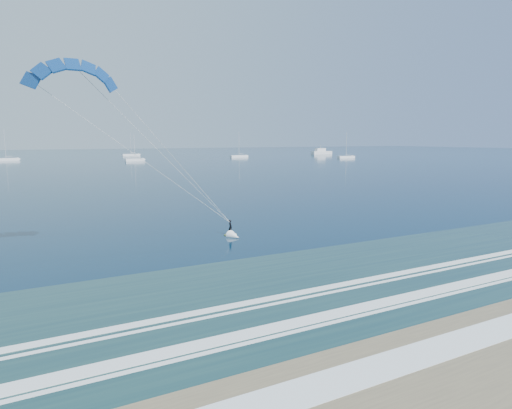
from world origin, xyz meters
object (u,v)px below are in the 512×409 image
Objects in this scene: sailboat_3 at (135,160)px; motor_yacht at (321,152)px; sailboat_4 at (131,155)px; sailboat_5 at (239,156)px; sailboat_6 at (346,157)px; sailboat_2 at (6,159)px; kitesurfer_rig at (165,157)px.

motor_yacht is at bearing 14.10° from sailboat_3.
sailboat_4 reaches higher than sailboat_5.
sailboat_4 is 123.26m from sailboat_6.
sailboat_3 reaches higher than motor_yacht.
kitesurfer_rig is at bearing -86.58° from sailboat_2.
sailboat_2 is at bearing 179.84° from motor_yacht.
sailboat_5 is (59.33, 14.02, 0.01)m from sailboat_3.
sailboat_5 is at bearing 13.29° from sailboat_3.
sailboat_3 is at bearing -32.73° from sailboat_2.
sailboat_6 is (103.48, -21.22, 0.01)m from sailboat_3.
sailboat_4 is (-113.98, 31.05, -0.84)m from motor_yacht.
sailboat_6 is at bearing -11.59° from sailboat_3.
sailboat_2 is 163.20m from sailboat_6.
sailboat_5 reaches higher than sailboat_3.
kitesurfer_rig reaches higher than sailboat_5.
sailboat_6 is (154.09, -53.75, -0.01)m from sailboat_2.
kitesurfer_rig is 1.78× the size of sailboat_3.
sailboat_3 is at bearing -102.13° from sailboat_4.
kitesurfer_rig is 205.72m from sailboat_5.
sailboat_3 is at bearing 168.41° from sailboat_6.
motor_yacht is 1.21× the size of sailboat_3.
sailboat_3 is 64.52m from sailboat_4.
sailboat_4 is (13.56, 63.08, 0.01)m from sailboat_3.
kitesurfer_rig is at bearing -118.49° from sailboat_5.
sailboat_6 is (44.14, -35.24, -0.00)m from sailboat_5.
motor_yacht is at bearing 50.08° from kitesurfer_rig.
sailboat_3 is at bearing 76.92° from kitesurfer_rig.
sailboat_6 is (142.20, 145.44, -7.75)m from kitesurfer_rig.
sailboat_4 is at bearing 136.84° from sailboat_6.
sailboat_5 is 56.48m from sailboat_6.
kitesurfer_rig is at bearing -103.08° from sailboat_3.
sailboat_2 reaches higher than sailboat_3.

